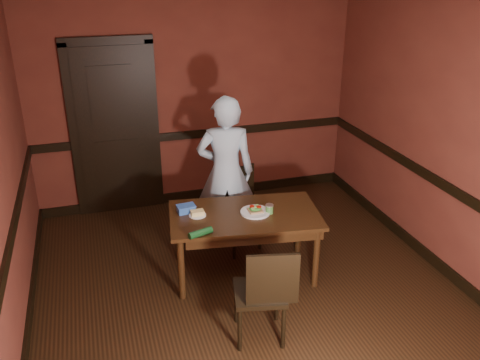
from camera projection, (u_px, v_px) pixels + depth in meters
floor at (251, 295)px, 4.85m from camera, size 4.00×4.50×0.01m
wall_back at (195, 99)px, 6.28m from camera, size 4.00×0.02×2.70m
wall_front at (406, 336)px, 2.33m from camera, size 4.00×0.02×2.70m
wall_right at (451, 141)px, 4.84m from camera, size 0.02×4.50×2.70m
dado_back at (197, 134)px, 6.44m from camera, size 4.00×0.03×0.10m
dado_left at (10, 245)px, 3.95m from camera, size 0.03×4.50×0.10m
dado_right at (442, 184)px, 5.02m from camera, size 0.03×4.50×0.10m
baseboard_back at (199, 194)px, 6.78m from camera, size 4.00×0.03×0.12m
baseboard_left at (28, 331)px, 4.29m from camera, size 0.03×4.50×0.12m
baseboard_right at (429, 256)px, 5.36m from camera, size 0.03×4.50×0.12m
door at (115, 127)px, 6.08m from camera, size 1.05×0.07×2.20m
dining_table at (244, 244)px, 5.05m from camera, size 1.55×1.02×0.68m
chair_far at (238, 211)px, 5.48m from camera, size 0.52×0.52×0.88m
chair_near at (260, 291)px, 4.16m from camera, size 0.50×0.50×0.89m
person at (226, 173)px, 5.43m from camera, size 0.69×0.53×1.68m
sandwich_plate at (255, 211)px, 4.92m from camera, size 0.29×0.29×0.07m
sauce_jar at (269, 209)px, 4.91m from camera, size 0.08×0.08×0.09m
cheese_saucer at (197, 214)px, 4.87m from camera, size 0.17×0.17×0.05m
food_tub at (186, 209)px, 4.93m from camera, size 0.19×0.14×0.07m
wrapped_veg at (200, 233)px, 4.51m from camera, size 0.23×0.13×0.06m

